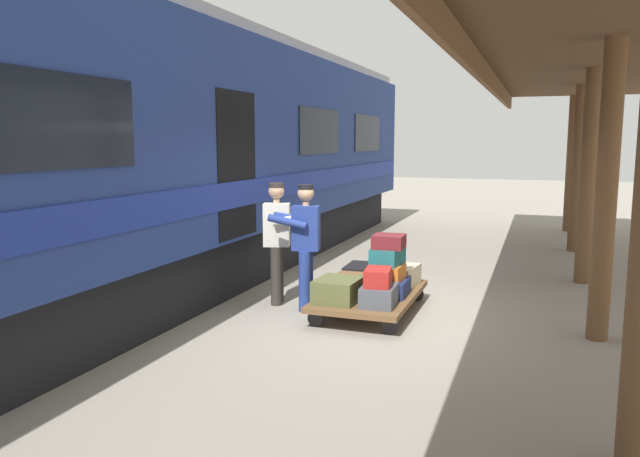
{
  "coord_description": "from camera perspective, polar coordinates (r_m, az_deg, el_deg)",
  "views": [
    {
      "loc": [
        -1.79,
        7.51,
        2.29
      ],
      "look_at": [
        0.88,
        0.15,
        1.15
      ],
      "focal_mm": 34.25,
      "sensor_mm": 36.0,
      "label": 1
    }
  ],
  "objects": [
    {
      "name": "ground_plane",
      "position": [
        8.05,
        6.29,
        -8.29
      ],
      "size": [
        60.0,
        60.0,
        0.0
      ],
      "primitive_type": "plane",
      "color": "gray"
    },
    {
      "name": "platform_canopy",
      "position": [
        7.6,
        25.44,
        14.83
      ],
      "size": [
        3.2,
        18.9,
        3.56
      ],
      "color": "brown",
      "rests_on": "ground_plane"
    },
    {
      "name": "train_car",
      "position": [
        9.27,
        -16.04,
        6.54
      ],
      "size": [
        3.02,
        18.98,
        4.0
      ],
      "color": "navy",
      "rests_on": "ground_plane"
    },
    {
      "name": "luggage_cart",
      "position": [
        8.2,
        4.69,
        -6.28
      ],
      "size": [
        1.18,
        2.02,
        0.27
      ],
      "color": "brown",
      "rests_on": "ground_plane"
    },
    {
      "name": "suitcase_navy_fabric",
      "position": [
        8.1,
        6.52,
        -5.43
      ],
      "size": [
        0.48,
        0.63,
        0.21
      ],
      "primitive_type": "cube",
      "rotation": [
        0.0,
        0.0,
        0.03
      ],
      "color": "navy",
      "rests_on": "luggage_cart"
    },
    {
      "name": "suitcase_black_hardshell",
      "position": [
        8.75,
        3.98,
        -4.22
      ],
      "size": [
        0.47,
        0.65,
        0.25
      ],
      "primitive_type": "cube",
      "rotation": [
        0.0,
        0.0,
        0.04
      ],
      "color": "black",
      "rests_on": "luggage_cart"
    },
    {
      "name": "suitcase_olive_duffel",
      "position": [
        7.71,
        1.7,
        -5.77
      ],
      "size": [
        0.54,
        0.62,
        0.29
      ],
      "primitive_type": "cube",
      "rotation": [
        0.0,
        0.0,
        -0.04
      ],
      "color": "brown",
      "rests_on": "luggage_cart"
    },
    {
      "name": "suitcase_slate_roller",
      "position": [
        7.57,
        5.54,
        -6.23
      ],
      "size": [
        0.43,
        0.57,
        0.25
      ],
      "primitive_type": "cube",
      "rotation": [
        0.0,
        0.0,
        0.05
      ],
      "color": "#4C515B",
      "rests_on": "luggage_cart"
    },
    {
      "name": "suitcase_brown_leather",
      "position": [
        8.23,
        2.91,
        -5.11
      ],
      "size": [
        0.43,
        0.51,
        0.22
      ],
      "primitive_type": "cube",
      "rotation": [
        0.0,
        0.0,
        0.01
      ],
      "color": "brown",
      "rests_on": "luggage_cart"
    },
    {
      "name": "suitcase_cream_canvas",
      "position": [
        8.62,
        7.39,
        -4.36
      ],
      "size": [
        0.54,
        0.64,
        0.28
      ],
      "primitive_type": "cube",
      "rotation": [
        0.0,
        0.0,
        -0.12
      ],
      "color": "beige",
      "rests_on": "luggage_cart"
    },
    {
      "name": "suitcase_orange_carryall",
      "position": [
        8.03,
        6.37,
        -4.08
      ],
      "size": [
        0.39,
        0.46,
        0.2
      ],
      "primitive_type": "cube",
      "rotation": [
        0.0,
        0.0,
        -0.02
      ],
      "color": "#CC6B23",
      "rests_on": "suitcase_navy_fabric"
    },
    {
      "name": "suitcase_red_plastic",
      "position": [
        7.52,
        5.44,
        -4.55
      ],
      "size": [
        0.36,
        0.49,
        0.21
      ],
      "primitive_type": "cube",
      "rotation": [
        0.0,
        0.0,
        0.14
      ],
      "color": "#AD231E",
      "rests_on": "suitcase_slate_roller"
    },
    {
      "name": "suitcase_teal_softside",
      "position": [
        8.02,
        6.33,
        -2.57
      ],
      "size": [
        0.39,
        0.52,
        0.22
      ],
      "primitive_type": "cube",
      "rotation": [
        0.0,
        0.0,
        -0.09
      ],
      "color": "#1E666B",
      "rests_on": "suitcase_orange_carryall"
    },
    {
      "name": "suitcase_maroon_trunk",
      "position": [
        7.95,
        6.46,
        -1.22
      ],
      "size": [
        0.4,
        0.4,
        0.18
      ],
      "primitive_type": "cube",
      "rotation": [
        0.0,
        0.0,
        0.03
      ],
      "color": "maroon",
      "rests_on": "suitcase_teal_softside"
    },
    {
      "name": "porter_in_overalls",
      "position": [
        8.21,
        -1.46,
        -1.3
      ],
      "size": [
        0.71,
        0.51,
        1.7
      ],
      "color": "navy",
      "rests_on": "ground_plane"
    },
    {
      "name": "porter_by_door",
      "position": [
        8.54,
        -3.92,
        -0.94
      ],
      "size": [
        0.73,
        0.56,
        1.7
      ],
      "color": "#332D28",
      "rests_on": "ground_plane"
    }
  ]
}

